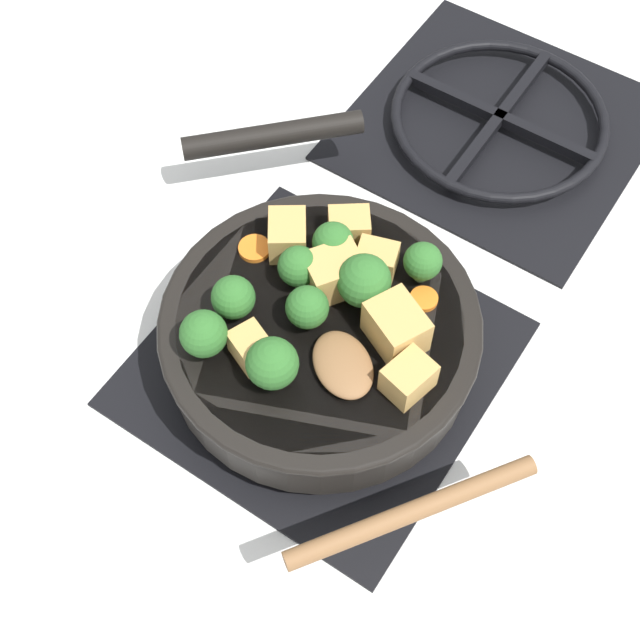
% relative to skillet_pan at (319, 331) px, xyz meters
% --- Properties ---
extents(ground_plane, '(2.40, 2.40, 0.00)m').
position_rel_skillet_pan_xyz_m(ground_plane, '(0.00, -0.00, -0.06)').
color(ground_plane, silver).
extents(front_burner_grate, '(0.31, 0.31, 0.03)m').
position_rel_skillet_pan_xyz_m(front_burner_grate, '(0.00, -0.00, -0.05)').
color(front_burner_grate, black).
rests_on(front_burner_grate, ground_plane).
extents(rear_burner_grate, '(0.31, 0.31, 0.03)m').
position_rel_skillet_pan_xyz_m(rear_burner_grate, '(0.00, 0.36, -0.05)').
color(rear_burner_grate, black).
rests_on(rear_burner_grate, ground_plane).
extents(skillet_pan, '(0.38, 0.38, 0.06)m').
position_rel_skillet_pan_xyz_m(skillet_pan, '(0.00, 0.00, 0.00)').
color(skillet_pan, black).
rests_on(skillet_pan, front_burner_grate).
extents(wooden_spoon, '(0.22, 0.21, 0.02)m').
position_rel_skillet_pan_xyz_m(wooden_spoon, '(0.11, -0.07, 0.03)').
color(wooden_spoon, brown).
rests_on(wooden_spoon, skillet_pan).
extents(tofu_cube_center_large, '(0.04, 0.04, 0.03)m').
position_rel_skillet_pan_xyz_m(tofu_cube_center_large, '(0.01, 0.07, 0.04)').
color(tofu_cube_center_large, tan).
rests_on(tofu_cube_center_large, skillet_pan).
extents(tofu_cube_near_handle, '(0.04, 0.05, 0.03)m').
position_rel_skillet_pan_xyz_m(tofu_cube_near_handle, '(0.10, -0.02, 0.04)').
color(tofu_cube_near_handle, tan).
rests_on(tofu_cube_near_handle, skillet_pan).
extents(tofu_cube_east_chunk, '(0.06, 0.06, 0.04)m').
position_rel_skillet_pan_xyz_m(tofu_cube_east_chunk, '(0.07, 0.02, 0.04)').
color(tofu_cube_east_chunk, tan).
rests_on(tofu_cube_east_chunk, skillet_pan).
extents(tofu_cube_west_chunk, '(0.05, 0.05, 0.03)m').
position_rel_skillet_pan_xyz_m(tofu_cube_west_chunk, '(-0.03, 0.09, 0.04)').
color(tofu_cube_west_chunk, tan).
rests_on(tofu_cube_west_chunk, skillet_pan).
extents(tofu_cube_back_piece, '(0.05, 0.05, 0.03)m').
position_rel_skillet_pan_xyz_m(tofu_cube_back_piece, '(-0.07, 0.05, 0.04)').
color(tofu_cube_back_piece, tan).
rests_on(tofu_cube_back_piece, skillet_pan).
extents(tofu_cube_front_piece, '(0.04, 0.04, 0.03)m').
position_rel_skillet_pan_xyz_m(tofu_cube_front_piece, '(-0.03, -0.06, 0.04)').
color(tofu_cube_front_piece, tan).
rests_on(tofu_cube_front_piece, skillet_pan).
extents(tofu_cube_mid_small, '(0.06, 0.06, 0.04)m').
position_rel_skillet_pan_xyz_m(tofu_cube_mid_small, '(-0.01, 0.03, 0.04)').
color(tofu_cube_mid_small, tan).
rests_on(tofu_cube_mid_small, skillet_pan).
extents(broccoli_floret_near_spoon, '(0.04, 0.04, 0.04)m').
position_rel_skillet_pan_xyz_m(broccoli_floret_near_spoon, '(-0.04, 0.02, 0.05)').
color(broccoli_floret_near_spoon, '#709956').
rests_on(broccoli_floret_near_spoon, skillet_pan).
extents(broccoli_floret_center_top, '(0.04, 0.04, 0.05)m').
position_rel_skillet_pan_xyz_m(broccoli_floret_center_top, '(-0.06, -0.08, 0.05)').
color(broccoli_floret_center_top, '#709956').
rests_on(broccoli_floret_center_top, skillet_pan).
extents(broccoli_floret_east_rim, '(0.04, 0.04, 0.05)m').
position_rel_skillet_pan_xyz_m(broccoli_floret_east_rim, '(-0.06, -0.04, 0.05)').
color(broccoli_floret_east_rim, '#709956').
rests_on(broccoli_floret_east_rim, skillet_pan).
extents(broccoli_floret_west_rim, '(0.03, 0.03, 0.04)m').
position_rel_skillet_pan_xyz_m(broccoli_floret_west_rim, '(0.05, 0.09, 0.05)').
color(broccoli_floret_west_rim, '#709956').
rests_on(broccoli_floret_west_rim, skillet_pan).
extents(broccoli_floret_north_edge, '(0.04, 0.04, 0.04)m').
position_rel_skillet_pan_xyz_m(broccoli_floret_north_edge, '(-0.01, -0.01, 0.05)').
color(broccoli_floret_north_edge, '#709956').
rests_on(broccoli_floret_north_edge, skillet_pan).
extents(broccoli_floret_south_cluster, '(0.04, 0.04, 0.04)m').
position_rel_skillet_pan_xyz_m(broccoli_floret_south_cluster, '(-0.02, 0.06, 0.05)').
color(broccoli_floret_south_cluster, '#709956').
rests_on(broccoli_floret_south_cluster, skillet_pan).
extents(broccoli_floret_mid_floret, '(0.04, 0.04, 0.05)m').
position_rel_skillet_pan_xyz_m(broccoli_floret_mid_floret, '(0.00, -0.07, 0.05)').
color(broccoli_floret_mid_floret, '#709956').
rests_on(broccoli_floret_mid_floret, skillet_pan).
extents(broccoli_floret_small_inner, '(0.05, 0.05, 0.05)m').
position_rel_skillet_pan_xyz_m(broccoli_floret_small_inner, '(0.02, 0.04, 0.05)').
color(broccoli_floret_small_inner, '#709956').
rests_on(broccoli_floret_small_inner, skillet_pan).
extents(carrot_slice_orange_thin, '(0.03, 0.03, 0.01)m').
position_rel_skillet_pan_xyz_m(carrot_slice_orange_thin, '(0.07, 0.07, 0.03)').
color(carrot_slice_orange_thin, orange).
rests_on(carrot_slice_orange_thin, skillet_pan).
extents(carrot_slice_near_center, '(0.03, 0.03, 0.01)m').
position_rel_skillet_pan_xyz_m(carrot_slice_near_center, '(-0.09, 0.03, 0.03)').
color(carrot_slice_near_center, orange).
rests_on(carrot_slice_near_center, skillet_pan).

